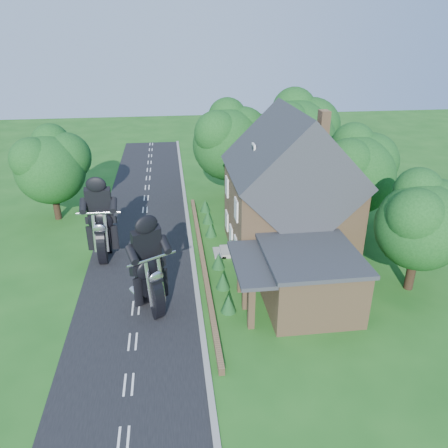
{
  "coord_description": "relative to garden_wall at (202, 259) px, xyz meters",
  "views": [
    {
      "loc": [
        2.39,
        -21.54,
        14.93
      ],
      "look_at": [
        5.81,
        4.97,
        2.8
      ],
      "focal_mm": 35.0,
      "sensor_mm": 36.0,
      "label": 1
    }
  ],
  "objects": [
    {
      "name": "shrub_f",
      "position": [
        1.0,
        9.0,
        0.35
      ],
      "size": [
        0.9,
        0.9,
        1.1
      ],
      "primitive_type": "cone",
      "color": "#123A18",
      "rests_on": "ground"
    },
    {
      "name": "annex",
      "position": [
        5.57,
        -5.8,
        1.57
      ],
      "size": [
        7.05,
        5.94,
        3.44
      ],
      "color": "olive",
      "rests_on": "ground"
    },
    {
      "name": "motorcycle_lead",
      "position": [
        -3.38,
        -5.41,
        0.71
      ],
      "size": [
        1.38,
        1.94,
        1.81
      ],
      "primitive_type": null,
      "rotation": [
        0.0,
        0.0,
        3.65
      ],
      "color": "black",
      "rests_on": "ground"
    },
    {
      "name": "road",
      "position": [
        -4.3,
        -5.0,
        -0.19
      ],
      "size": [
        7.0,
        80.0,
        0.02
      ],
      "primitive_type": "cube",
      "color": "black",
      "rests_on": "ground"
    },
    {
      "name": "tree_far_road",
      "position": [
        -11.16,
        9.11,
        4.64
      ],
      "size": [
        6.08,
        5.6,
        7.84
      ],
      "color": "black",
      "rests_on": "ground"
    },
    {
      "name": "house",
      "position": [
        6.19,
        1.0,
        4.14
      ],
      "size": [
        9.54,
        8.64,
        10.24
      ],
      "color": "olive",
      "rests_on": "ground"
    },
    {
      "name": "shrub_d",
      "position": [
        1.0,
        4.0,
        0.35
      ],
      "size": [
        0.9,
        0.9,
        1.1
      ],
      "primitive_type": "cone",
      "color": "#123A18",
      "rests_on": "ground"
    },
    {
      "name": "ground",
      "position": [
        -4.3,
        -5.0,
        -0.2
      ],
      "size": [
        120.0,
        120.0,
        0.0
      ],
      "primitive_type": "plane",
      "color": "#1B5417",
      "rests_on": "ground"
    },
    {
      "name": "tree_behind_house",
      "position": [
        9.88,
        11.14,
        6.03
      ],
      "size": [
        7.81,
        7.2,
        10.08
      ],
      "color": "black",
      "rests_on": "ground"
    },
    {
      "name": "shrub_a",
      "position": [
        1.0,
        -6.0,
        0.35
      ],
      "size": [
        0.9,
        0.9,
        1.1
      ],
      "primitive_type": "cone",
      "color": "#123A18",
      "rests_on": "ground"
    },
    {
      "name": "shrub_c",
      "position": [
        1.0,
        -1.0,
        0.35
      ],
      "size": [
        0.9,
        0.9,
        1.1
      ],
      "primitive_type": "cone",
      "color": "#123A18",
      "rests_on": "ground"
    },
    {
      "name": "motorcycle_follow",
      "position": [
        -6.73,
        1.33,
        0.71
      ],
      "size": [
        0.57,
        1.98,
        1.82
      ],
      "primitive_type": null,
      "rotation": [
        0.0,
        0.0,
        3.1
      ],
      "color": "black",
      "rests_on": "ground"
    },
    {
      "name": "tree_behind_left",
      "position": [
        3.86,
        12.13,
        5.53
      ],
      "size": [
        6.94,
        6.4,
        9.16
      ],
      "color": "black",
      "rests_on": "ground"
    },
    {
      "name": "tree_annex_side",
      "position": [
        12.83,
        -4.9,
        4.49
      ],
      "size": [
        5.64,
        5.2,
        7.48
      ],
      "color": "black",
      "rests_on": "ground"
    },
    {
      "name": "shrub_b",
      "position": [
        1.0,
        -3.5,
        0.35
      ],
      "size": [
        0.9,
        0.9,
        1.1
      ],
      "primitive_type": "cone",
      "color": "#123A18",
      "rests_on": "ground"
    },
    {
      "name": "garden_wall",
      "position": [
        0.0,
        0.0,
        0.0
      ],
      "size": [
        0.3,
        22.0,
        0.4
      ],
      "primitive_type": "cube",
      "color": "olive",
      "rests_on": "ground"
    },
    {
      "name": "tree_house_right",
      "position": [
        12.35,
        3.62,
        4.99
      ],
      "size": [
        6.51,
        6.0,
        8.4
      ],
      "color": "black",
      "rests_on": "ground"
    },
    {
      "name": "kerb",
      "position": [
        -0.65,
        -5.0,
        -0.14
      ],
      "size": [
        0.3,
        80.0,
        0.12
      ],
      "primitive_type": "cube",
      "color": "gray",
      "rests_on": "ground"
    },
    {
      "name": "shrub_e",
      "position": [
        1.0,
        6.5,
        0.35
      ],
      "size": [
        0.9,
        0.9,
        1.1
      ],
      "primitive_type": "cone",
      "color": "#123A18",
      "rests_on": "ground"
    }
  ]
}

